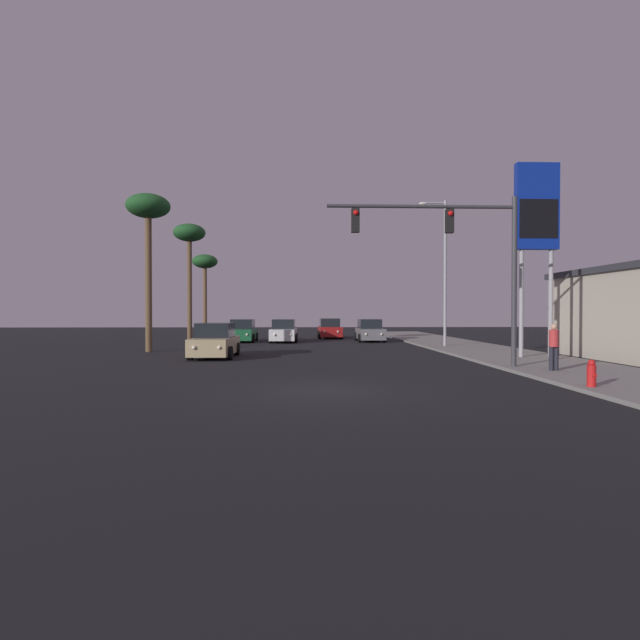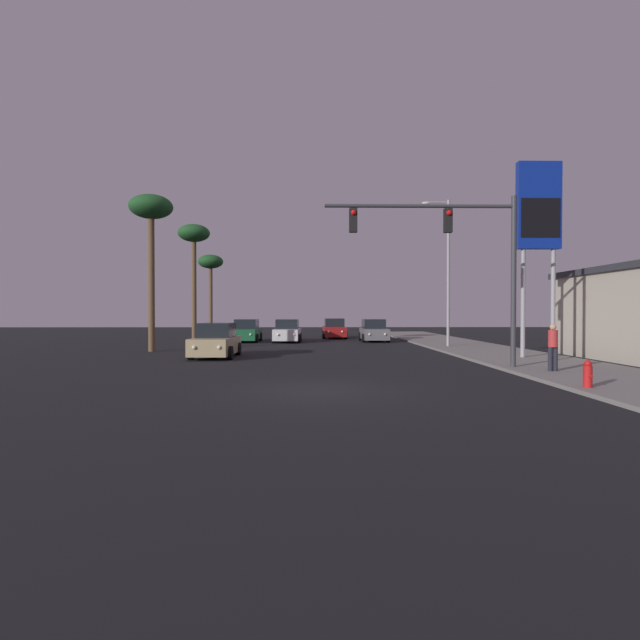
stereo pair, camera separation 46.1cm
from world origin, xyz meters
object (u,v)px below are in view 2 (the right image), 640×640
(traffic_light_mast, at_px, (459,246))
(pedestrian_on_sidewalk, at_px, (553,345))
(car_grey, at_px, (374,331))
(car_white, at_px, (288,332))
(car_tan, at_px, (216,342))
(fire_hydrant, at_px, (588,374))
(street_lamp, at_px, (446,265))
(gas_station_sign, at_px, (539,216))
(palm_tree_mid, at_px, (194,240))
(car_red, at_px, (334,329))
(palm_tree_near, at_px, (151,216))
(car_green, at_px, (247,332))
(palm_tree_far, at_px, (211,266))

(traffic_light_mast, distance_m, pedestrian_on_sidewalk, 4.91)
(car_grey, bearing_deg, car_white, 4.76)
(car_tan, relative_size, fire_hydrant, 5.70)
(street_lamp, relative_size, gas_station_sign, 1.00)
(gas_station_sign, bearing_deg, palm_tree_mid, 141.96)
(car_tan, xyz_separation_m, fire_hydrant, (12.30, -10.80, -0.27))
(car_red, relative_size, street_lamp, 0.48)
(fire_hydrant, bearing_deg, palm_tree_near, 138.97)
(car_grey, bearing_deg, car_red, -60.22)
(car_grey, distance_m, car_white, 6.52)
(car_green, relative_size, fire_hydrant, 5.69)
(car_grey, height_order, traffic_light_mast, traffic_light_mast)
(car_white, relative_size, car_red, 1.00)
(traffic_light_mast, height_order, palm_tree_mid, palm_tree_mid)
(fire_hydrant, bearing_deg, car_grey, 96.94)
(fire_hydrant, xyz_separation_m, palm_tree_far, (-17.32, 34.43, 6.20))
(street_lamp, distance_m, palm_tree_far, 25.07)
(traffic_light_mast, height_order, palm_tree_far, palm_tree_far)
(car_red, bearing_deg, palm_tree_far, -27.36)
(car_tan, bearing_deg, traffic_light_mast, 153.06)
(gas_station_sign, bearing_deg, pedestrian_on_sidewalk, -109.74)
(car_grey, xyz_separation_m, car_white, (-6.49, -0.60, 0.00))
(traffic_light_mast, bearing_deg, pedestrian_on_sidewalk, -25.83)
(pedestrian_on_sidewalk, bearing_deg, palm_tree_mid, 130.27)
(car_tan, bearing_deg, car_white, -101.45)
(car_tan, bearing_deg, palm_tree_far, -76.56)
(car_white, xyz_separation_m, pedestrian_on_sidewalk, (10.31, -19.58, 0.27))
(street_lamp, bearing_deg, palm_tree_far, 136.01)
(car_red, bearing_deg, pedestrian_on_sidewalk, 103.47)
(car_grey, distance_m, palm_tree_near, 18.04)
(palm_tree_far, xyz_separation_m, palm_tree_mid, (0.76, -10.00, 1.02))
(street_lamp, distance_m, fire_hydrant, 17.68)
(fire_hydrant, relative_size, palm_tree_mid, 0.09)
(car_white, height_order, street_lamp, street_lamp)
(pedestrian_on_sidewalk, height_order, palm_tree_far, palm_tree_far)
(traffic_light_mast, bearing_deg, car_tan, 151.61)
(street_lamp, xyz_separation_m, pedestrian_on_sidewalk, (0.21, -13.22, -4.08))
(traffic_light_mast, bearing_deg, fire_hydrant, -68.97)
(car_green, relative_size, palm_tree_far, 0.56)
(traffic_light_mast, xyz_separation_m, gas_station_sign, (4.86, 4.01, 1.89))
(car_red, xyz_separation_m, palm_tree_near, (-10.89, -14.33, 6.84))
(traffic_light_mast, relative_size, gas_station_sign, 0.81)
(palm_tree_near, bearing_deg, street_lamp, 8.63)
(gas_station_sign, distance_m, palm_tree_near, 20.13)
(palm_tree_near, bearing_deg, palm_tree_mid, 89.83)
(palm_tree_far, distance_m, palm_tree_mid, 10.08)
(traffic_light_mast, distance_m, palm_tree_mid, 24.26)
(car_red, bearing_deg, gas_station_sign, 112.30)
(street_lamp, bearing_deg, pedestrian_on_sidewalk, -89.08)
(car_red, xyz_separation_m, street_lamp, (6.38, -11.71, 4.36))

